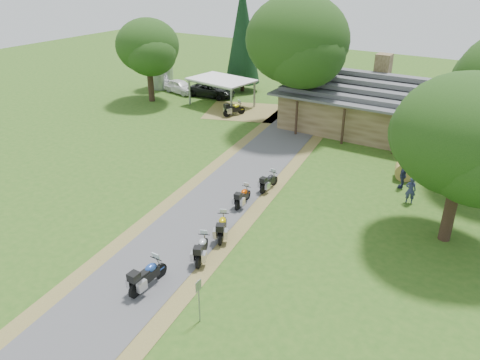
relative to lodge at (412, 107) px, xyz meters
The scene contains 23 objects.
ground 24.86m from the lodge, 104.04° to the right, with size 120.00×120.00×0.00m, color #2B5417.
driveway 21.17m from the lodge, 108.00° to the right, with size 46.00×46.00×0.00m, color #4F5052.
lodge is the anchor object (origin of this frame).
silo 27.85m from the lodge, behind, with size 2.96×2.96×6.00m, color gray.
carport 17.97m from the lodge, behind, with size 6.08×4.05×2.64m, color white, non-canonical shape.
car_white_sedan 24.40m from the lodge, behind, with size 5.37×2.27×1.79m, color white.
car_dark_suv 20.71m from the lodge, behind, with size 5.48×2.33×2.10m, color black.
motorcycle_row_a 26.46m from the lodge, 100.54° to the right, with size 2.07×0.68×1.42m, color #214191, non-canonical shape.
motorcycle_row_b 23.38m from the lodge, 100.14° to the right, with size 1.87×0.61×1.28m, color #B1B3B9, non-canonical shape.
motorcycle_row_c 21.30m from the lodge, 101.93° to the right, with size 1.94×0.63×1.33m, color #C0A504, non-canonical shape.
motorcycle_row_d 18.10m from the lodge, 107.13° to the right, with size 1.77×0.58×1.21m, color #BB3D02, non-canonical shape.
motorcycle_row_e 15.52m from the lodge, 108.89° to the right, with size 1.76×0.57×1.20m, color black, non-canonical shape.
motorcycle_carport_a 15.47m from the lodge, 169.19° to the right, with size 2.03×0.66×1.39m, color yellow, non-canonical shape.
person_a 12.19m from the lodge, 75.70° to the right, with size 0.56×0.40×1.95m, color #2A2F52.
person_b 11.38m from the lodge, 62.31° to the right, with size 0.57×0.41×2.00m, color #2A2F52.
person_c 10.22m from the lodge, 78.20° to the right, with size 0.59×0.42×2.06m, color #2A2F52.
hay_bale 8.89m from the lodge, 77.71° to the right, with size 1.23×1.23×1.13m, color olive.
sign_post 26.60m from the lodge, 93.45° to the right, with size 0.36×0.06×2.02m, color gray, non-canonical shape.
oak_lodge_left 10.08m from the lodge, 160.52° to the right, with size 8.29×8.29×11.94m, color #193810, non-canonical shape.
oak_driveway 16.00m from the lodge, 69.44° to the right, with size 6.90×6.90×9.31m, color #193810, non-canonical shape.
oak_silo 25.18m from the lodge, behind, with size 6.16×6.16×8.91m, color #193810, non-canonical shape.
cedar_near 11.71m from the lodge, 168.54° to the left, with size 3.36×3.36×10.84m, color black.
cedar_far 20.09m from the lodge, 165.04° to the left, with size 3.70×3.70×11.44m, color black.
Camera 1 is at (13.51, -14.02, 13.28)m, focal length 35.00 mm.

